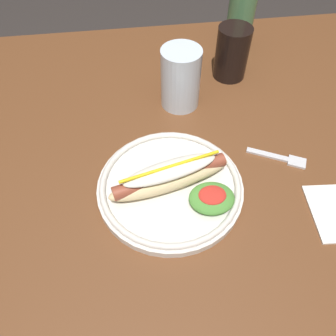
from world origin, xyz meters
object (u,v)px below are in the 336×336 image
(hot_dog_plate, at_px, (172,184))
(soda_cup, at_px, (232,53))
(glass_bottle, at_px, (241,17))
(fork, at_px, (281,158))
(water_cup, at_px, (181,78))

(hot_dog_plate, relative_size, soda_cup, 2.15)
(glass_bottle, bearing_deg, fork, -91.71)
(water_cup, xyz_separation_m, glass_bottle, (0.19, 0.21, 0.02))
(soda_cup, bearing_deg, fork, -82.64)
(hot_dog_plate, bearing_deg, soda_cup, 60.09)
(fork, bearing_deg, hot_dog_plate, -141.48)
(hot_dog_plate, distance_m, water_cup, 0.26)
(fork, height_order, glass_bottle, glass_bottle)
(hot_dog_plate, height_order, fork, hot_dog_plate)
(hot_dog_plate, distance_m, fork, 0.24)
(soda_cup, distance_m, water_cup, 0.17)
(hot_dog_plate, height_order, glass_bottle, glass_bottle)
(soda_cup, bearing_deg, glass_bottle, 67.07)
(hot_dog_plate, xyz_separation_m, water_cup, (0.05, 0.25, 0.05))
(glass_bottle, bearing_deg, soda_cup, -112.93)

